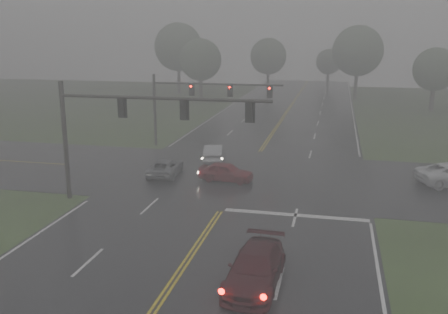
% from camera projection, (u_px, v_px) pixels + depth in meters
% --- Properties ---
extents(main_road, '(18.00, 160.00, 0.02)m').
position_uv_depth(main_road, '(239.00, 183.00, 35.72)').
color(main_road, black).
rests_on(main_road, ground).
extents(cross_street, '(120.00, 14.00, 0.02)m').
position_uv_depth(cross_street, '(244.00, 176.00, 37.61)').
color(cross_street, black).
rests_on(cross_street, ground).
extents(stop_bar, '(8.50, 0.50, 0.01)m').
position_uv_depth(stop_bar, '(296.00, 215.00, 29.46)').
color(stop_bar, silver).
rests_on(stop_bar, ground).
extents(sedan_maroon, '(2.32, 5.28, 1.51)m').
position_uv_depth(sedan_maroon, '(255.00, 285.00, 21.39)').
color(sedan_maroon, '#3C0A11').
rests_on(sedan_maroon, ground).
extents(sedan_red, '(4.14, 2.01, 1.36)m').
position_uv_depth(sedan_red, '(226.00, 181.00, 36.28)').
color(sedan_red, maroon).
rests_on(sedan_red, ground).
extents(sedan_silver, '(2.23, 4.54, 1.43)m').
position_uv_depth(sedan_silver, '(214.00, 161.00, 42.01)').
color(sedan_silver, '#A7AAAF').
rests_on(sedan_silver, ground).
extents(car_grey, '(2.36, 4.55, 1.22)m').
position_uv_depth(car_grey, '(166.00, 175.00, 37.79)').
color(car_grey, slate).
rests_on(car_grey, ground).
extents(signal_gantry_near, '(13.33, 0.33, 7.61)m').
position_uv_depth(signal_gantry_near, '(124.00, 120.00, 30.45)').
color(signal_gantry_near, black).
rests_on(signal_gantry_near, ground).
extents(signal_gantry_far, '(12.21, 0.34, 6.77)m').
position_uv_depth(signal_gantry_far, '(193.00, 97.00, 45.96)').
color(signal_gantry_far, black).
rests_on(signal_gantry_far, ground).
extents(tree_nw_a, '(6.59, 6.59, 9.68)m').
position_uv_depth(tree_nw_a, '(200.00, 60.00, 78.15)').
color(tree_nw_a, '#312820').
rests_on(tree_nw_a, ground).
extents(tree_ne_a, '(7.96, 7.96, 11.70)m').
position_uv_depth(tree_ne_a, '(358.00, 51.00, 78.70)').
color(tree_ne_a, '#312820').
rests_on(tree_ne_a, ground).
extents(tree_n_mid, '(6.56, 6.56, 9.63)m').
position_uv_depth(tree_n_mid, '(268.00, 56.00, 90.11)').
color(tree_n_mid, '#312820').
rests_on(tree_n_mid, ground).
extents(tree_e_near, '(5.87, 5.87, 8.62)m').
position_uv_depth(tree_e_near, '(435.00, 69.00, 67.50)').
color(tree_e_near, '#312820').
rests_on(tree_e_near, ground).
extents(tree_nw_b, '(8.34, 8.34, 12.25)m').
position_uv_depth(tree_nw_b, '(178.00, 47.00, 86.64)').
color(tree_nw_b, '#312820').
rests_on(tree_nw_b, ground).
extents(tree_n_far, '(5.05, 5.05, 7.42)m').
position_uv_depth(tree_n_far, '(329.00, 62.00, 99.01)').
color(tree_n_far, '#312820').
rests_on(tree_n_far, ground).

